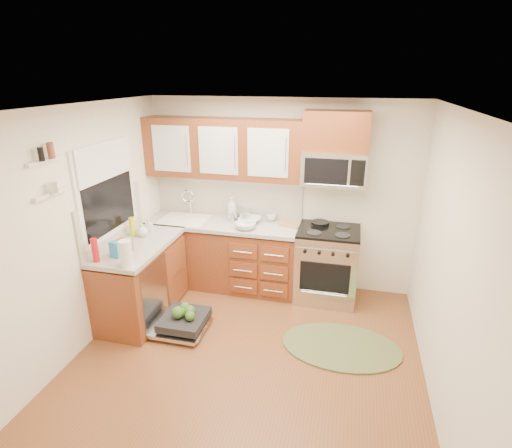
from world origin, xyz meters
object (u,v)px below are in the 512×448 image
(cutting_board, at_px, (290,225))
(paper_towel_roll, at_px, (126,254))
(sink, at_px, (185,228))
(dishwasher, at_px, (181,322))
(upper_cabinets, at_px, (223,148))
(bowl_b, at_px, (245,226))
(bowl_a, at_px, (250,220))
(range, at_px, (327,264))
(skillet, at_px, (320,223))
(cup, at_px, (271,217))
(stock_pot, at_px, (243,215))
(rug, at_px, (341,346))
(microwave, at_px, (334,168))

(cutting_board, distance_m, paper_towel_roll, 2.11)
(sink, height_order, dishwasher, sink)
(dishwasher, bearing_deg, upper_cabinets, 83.96)
(bowl_b, bearing_deg, bowl_a, 90.92)
(sink, relative_size, bowl_b, 2.28)
(cutting_board, relative_size, bowl_a, 0.88)
(upper_cabinets, bearing_deg, range, -5.89)
(skillet, bearing_deg, cup, 173.82)
(dishwasher, distance_m, skillet, 2.10)
(upper_cabinets, distance_m, cup, 1.10)
(dishwasher, distance_m, cutting_board, 1.81)
(range, height_order, dishwasher, range)
(paper_towel_roll, height_order, cup, paper_towel_roll)
(sink, height_order, stock_pot, stock_pot)
(sink, bearing_deg, paper_towel_roll, -90.00)
(cutting_board, bearing_deg, upper_cabinets, 177.02)
(bowl_b, bearing_deg, range, 8.63)
(dishwasher, relative_size, skillet, 3.03)
(cutting_board, distance_m, bowl_a, 0.54)
(rug, height_order, skillet, skillet)
(range, bearing_deg, cup, 164.19)
(microwave, distance_m, cup, 1.07)
(bowl_b, bearing_deg, rug, -33.62)
(skillet, bearing_deg, range, -49.59)
(rug, distance_m, bowl_b, 1.83)
(microwave, height_order, sink, microwave)
(range, height_order, cutting_board, range)
(stock_pot, bearing_deg, sink, -166.86)
(microwave, xyz_separation_m, cup, (-0.78, 0.10, -0.72))
(cup, bearing_deg, bowl_b, -124.58)
(upper_cabinets, xyz_separation_m, cutting_board, (0.91, -0.05, -0.94))
(range, xyz_separation_m, paper_towel_roll, (-1.93, -1.45, 0.59))
(upper_cabinets, height_order, cup, upper_cabinets)
(dishwasher, relative_size, rug, 0.55)
(range, bearing_deg, bowl_b, -171.37)
(rug, bearing_deg, cup, 129.87)
(range, height_order, cup, cup)
(bowl_b, bearing_deg, cup, 55.42)
(bowl_b, relative_size, cup, 2.07)
(microwave, distance_m, cutting_board, 0.91)
(dishwasher, height_order, rug, dishwasher)
(upper_cabinets, relative_size, bowl_a, 7.06)
(skillet, bearing_deg, rug, -71.76)
(range, relative_size, skillet, 4.11)
(upper_cabinets, bearing_deg, stock_pot, 5.80)
(dishwasher, distance_m, bowl_a, 1.57)
(rug, relative_size, bowl_a, 4.38)
(microwave, xyz_separation_m, skillet, (-0.13, 0.03, -0.73))
(stock_pot, height_order, bowl_a, stock_pot)
(paper_towel_roll, xyz_separation_m, cup, (1.15, 1.67, -0.09))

